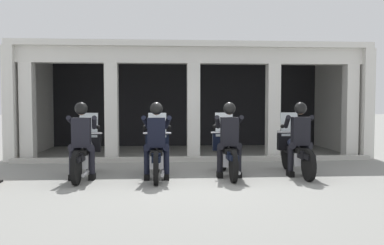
# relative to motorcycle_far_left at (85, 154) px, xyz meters

# --- Properties ---
(ground_plane) EXTENTS (80.00, 80.00, 0.00)m
(ground_plane) POSITION_rel_motorcycle_far_left_xyz_m (2.28, 2.67, -0.50)
(ground_plane) COLOR gray
(station_building) EXTENTS (10.12, 4.03, 3.25)m
(station_building) POSITION_rel_motorcycle_far_left_xyz_m (2.48, 4.56, 1.54)
(station_building) COLOR black
(station_building) RESTS_ON ground
(kerb_strip) EXTENTS (9.62, 0.24, 0.12)m
(kerb_strip) POSITION_rel_motorcycle_far_left_xyz_m (2.48, 2.07, -0.44)
(kerb_strip) COLOR #B7B5AD
(kerb_strip) RESTS_ON ground
(motorcycle_far_left) EXTENTS (0.62, 2.04, 1.35)m
(motorcycle_far_left) POSITION_rel_motorcycle_far_left_xyz_m (0.00, 0.00, 0.00)
(motorcycle_far_left) COLOR black
(motorcycle_far_left) RESTS_ON ground
(police_officer_far_left) EXTENTS (0.63, 0.61, 1.58)m
(police_officer_far_left) POSITION_rel_motorcycle_far_left_xyz_m (-0.00, -0.28, 0.44)
(police_officer_far_left) COLOR black
(police_officer_far_left) RESTS_ON ground
(motorcycle_center_left) EXTENTS (0.62, 2.04, 1.35)m
(motorcycle_center_left) POSITION_rel_motorcycle_far_left_xyz_m (1.52, -0.08, 0.00)
(motorcycle_center_left) COLOR black
(motorcycle_center_left) RESTS_ON ground
(police_officer_center_left) EXTENTS (0.63, 0.61, 1.58)m
(police_officer_center_left) POSITION_rel_motorcycle_far_left_xyz_m (1.52, -0.37, 0.44)
(police_officer_center_left) COLOR black
(police_officer_center_left) RESTS_ON ground
(motorcycle_center_right) EXTENTS (0.62, 2.04, 1.35)m
(motorcycle_center_right) POSITION_rel_motorcycle_far_left_xyz_m (3.04, 0.05, 0.00)
(motorcycle_center_right) COLOR black
(motorcycle_center_right) RESTS_ON ground
(police_officer_center_right) EXTENTS (0.63, 0.61, 1.58)m
(police_officer_center_right) POSITION_rel_motorcycle_far_left_xyz_m (3.04, -0.23, 0.44)
(police_officer_center_right) COLOR black
(police_officer_center_right) RESTS_ON ground
(motorcycle_far_right) EXTENTS (0.62, 2.04, 1.35)m
(motorcycle_far_right) POSITION_rel_motorcycle_far_left_xyz_m (4.56, 0.06, 0.00)
(motorcycle_far_right) COLOR black
(motorcycle_far_right) RESTS_ON ground
(police_officer_far_right) EXTENTS (0.63, 0.61, 1.58)m
(police_officer_far_right) POSITION_rel_motorcycle_far_left_xyz_m (4.56, -0.22, 0.44)
(police_officer_far_right) COLOR black
(police_officer_far_right) RESTS_ON ground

